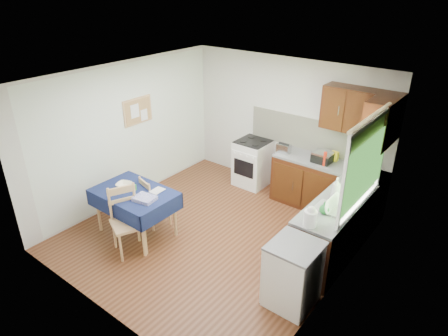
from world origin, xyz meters
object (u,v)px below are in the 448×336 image
Objects in this scene: toaster at (284,148)px; chair_far at (153,200)px; sandwich_press at (322,157)px; dish_rack at (332,208)px; dining_table at (134,197)px; kettle at (311,217)px; chair_near at (127,219)px.

chair_far is at bearing -117.30° from toaster.
toaster is 0.77× the size of sandwich_press.
dish_rack is at bearing -38.34° from toaster.
dish_rack is (2.67, 0.83, 0.46)m from chair_far.
dining_table is 0.39m from chair_far.
kettle is (1.43, -1.80, 0.04)m from toaster.
kettle is at bearing 4.36° from dining_table.
sandwich_press is 1.54m from dish_rack.
sandwich_press is 1.08× the size of kettle.
sandwich_press is (1.89, 2.16, 0.53)m from chair_far.
toaster is 1.96m from dish_rack.
dining_table is at bearing 97.86° from chair_far.
sandwich_press is 0.72× the size of dish_rack.
toaster is (1.18, 2.10, 0.52)m from chair_far.
dining_table is at bearing 56.97° from chair_near.
dish_rack reaches higher than sandwich_press.
chair_far is at bearing 39.84° from chair_near.
toaster is 0.55× the size of dish_rack.
dish_rack is 1.51× the size of kettle.
toaster reaches higher than sandwich_press.
kettle is (2.61, 0.30, 0.57)m from chair_far.
toaster is 2.30m from kettle.
sandwich_press is at bearing 102.00° from dish_rack.
chair_near is 2.37× the size of dish_rack.
chair_far is 2.46m from toaster.
chair_far is 2.69m from kettle.
chair_near is 2.93m from dish_rack.
chair_far is 2.83m from dish_rack.
sandwich_press is (1.93, 2.49, 0.33)m from dining_table.
dish_rack is 0.54m from kettle.
chair_far is 2.01× the size of dish_rack.
chair_near is at bearing 119.95° from chair_far.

